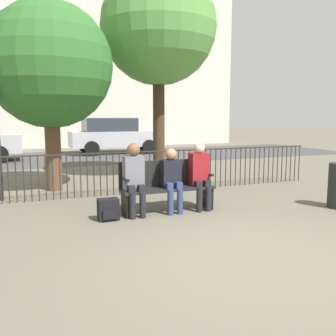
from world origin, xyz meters
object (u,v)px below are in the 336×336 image
at_px(tree_0, 158,27).
at_px(backpack, 108,210).
at_px(seated_person_1, 172,177).
at_px(seated_person_2, 200,173).
at_px(tree_1, 50,66).
at_px(parked_car_1, 114,135).
at_px(seated_person_0, 134,175).
at_px(park_bench, 166,184).

bearing_deg(tree_0, backpack, -121.33).
bearing_deg(seated_person_1, seated_person_2, 0.53).
distance_m(seated_person_2, tree_1, 4.28).
bearing_deg(tree_0, seated_person_1, -106.81).
relative_size(seated_person_2, backpack, 3.45).
distance_m(tree_1, parked_car_1, 8.96).
distance_m(seated_person_0, tree_0, 5.25).
distance_m(seated_person_1, backpack, 1.26).
xyz_separation_m(seated_person_2, backpack, (-1.73, -0.09, -0.51)).
relative_size(seated_person_0, backpack, 3.52).
height_order(tree_0, tree_1, tree_0).
relative_size(seated_person_0, tree_0, 0.22).
bearing_deg(tree_1, tree_0, 14.79).
xyz_separation_m(seated_person_0, backpack, (-0.48, -0.10, -0.53)).
xyz_separation_m(seated_person_0, seated_person_2, (1.25, -0.00, -0.02)).
height_order(backpack, tree_1, tree_1).
bearing_deg(tree_1, seated_person_0, -69.32).
bearing_deg(tree_1, seated_person_2, -50.95).
xyz_separation_m(park_bench, backpack, (-1.12, -0.22, -0.32)).
relative_size(park_bench, parked_car_1, 0.41).
distance_m(park_bench, backpack, 1.19).
height_order(seated_person_0, tree_0, tree_0).
bearing_deg(seated_person_0, parked_car_1, 78.19).
bearing_deg(backpack, tree_0, 58.67).
bearing_deg(seated_person_0, tree_0, 63.80).
height_order(park_bench, backpack, park_bench).
distance_m(seated_person_0, tree_1, 3.73).
distance_m(backpack, parked_car_1, 11.40).
height_order(tree_1, parked_car_1, tree_1).
height_order(seated_person_0, seated_person_1, seated_person_0).
bearing_deg(seated_person_0, park_bench, 11.08).
height_order(seated_person_1, tree_0, tree_0).
distance_m(seated_person_0, backpack, 0.73).
bearing_deg(seated_person_0, backpack, -168.80).
bearing_deg(seated_person_2, park_bench, 168.30).
bearing_deg(tree_1, parked_car_1, 67.29).
height_order(seated_person_1, tree_1, tree_1).
xyz_separation_m(park_bench, tree_0, (1.15, 3.51, 3.56)).
bearing_deg(parked_car_1, seated_person_1, -98.31).
xyz_separation_m(seated_person_1, parked_car_1, (1.60, 10.94, 0.20)).
height_order(backpack, parked_car_1, parked_car_1).
relative_size(seated_person_2, tree_1, 0.29).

